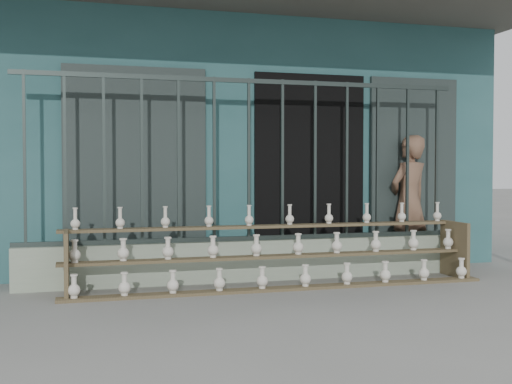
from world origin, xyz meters
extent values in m
plane|color=slate|center=(0.00, 0.00, 0.00)|extent=(60.00, 60.00, 0.00)
cube|color=#295557|center=(0.00, 4.30, 1.60)|extent=(7.00, 5.00, 3.20)
cube|color=black|center=(0.90, 1.82, 1.20)|extent=(1.40, 0.12, 2.40)
cube|color=#1F2927|center=(-1.20, 1.78, 1.20)|extent=(1.60, 0.08, 2.40)
cube|color=#1F2927|center=(2.30, 1.78, 1.20)|extent=(1.20, 0.08, 2.40)
cube|color=#93A18A|center=(0.00, 1.30, 0.23)|extent=(5.00, 0.20, 0.45)
cube|color=#283330|center=(-2.35, 1.30, 1.35)|extent=(0.03, 0.03, 1.80)
cube|color=#283330|center=(-1.96, 1.30, 1.35)|extent=(0.03, 0.03, 1.80)
cube|color=#283330|center=(-1.57, 1.30, 1.35)|extent=(0.03, 0.03, 1.80)
cube|color=#283330|center=(-1.18, 1.30, 1.35)|extent=(0.03, 0.03, 1.80)
cube|color=#283330|center=(-0.78, 1.30, 1.35)|extent=(0.03, 0.03, 1.80)
cube|color=#283330|center=(-0.39, 1.30, 1.35)|extent=(0.03, 0.03, 1.80)
cube|color=#283330|center=(0.00, 1.30, 1.35)|extent=(0.03, 0.03, 1.80)
cube|color=#283330|center=(0.39, 1.30, 1.35)|extent=(0.03, 0.03, 1.80)
cube|color=#283330|center=(0.78, 1.30, 1.35)|extent=(0.03, 0.03, 1.80)
cube|color=#283330|center=(1.17, 1.30, 1.35)|extent=(0.03, 0.03, 1.80)
cube|color=#283330|center=(1.57, 1.30, 1.35)|extent=(0.03, 0.03, 1.80)
cube|color=#283330|center=(1.96, 1.30, 1.35)|extent=(0.03, 0.03, 1.80)
cube|color=#283330|center=(2.35, 1.30, 1.35)|extent=(0.03, 0.03, 1.80)
cube|color=#283330|center=(0.00, 1.30, 2.22)|extent=(5.00, 0.04, 0.05)
cube|color=#283330|center=(0.00, 1.30, 0.47)|extent=(5.00, 0.04, 0.05)
cube|color=brown|center=(0.20, 0.65, 0.01)|extent=(4.50, 0.18, 0.03)
cube|color=brown|center=(0.20, 0.90, 0.32)|extent=(4.50, 0.18, 0.03)
cube|color=brown|center=(0.20, 1.15, 0.61)|extent=(4.50, 0.18, 0.03)
cube|color=brown|center=(-1.95, 0.90, 0.32)|extent=(0.04, 0.55, 0.64)
cube|color=brown|center=(2.35, 0.90, 0.32)|extent=(0.04, 0.55, 0.64)
imported|color=brown|center=(2.17, 1.62, 0.83)|extent=(0.72, 0.61, 1.67)
camera|label=1|loc=(-1.83, -5.58, 1.24)|focal=45.00mm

